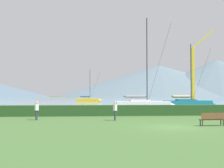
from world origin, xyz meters
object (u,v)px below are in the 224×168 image
at_px(sailboat_slip_5, 88,100).
at_px(person_seated_viewer, 37,109).
at_px(sailboat_slip_7, 188,103).
at_px(park_bench_near_path, 212,118).
at_px(dock_crane, 194,77).
at_px(person_standing_walker, 115,109).
at_px(sailboat_slip_8, 144,104).

distance_m(sailboat_slip_5, person_seated_viewer, 63.07).
bearing_deg(person_seated_viewer, sailboat_slip_7, 55.33).
xyz_separation_m(park_bench_near_path, person_seated_viewer, (-13.50, 5.82, 0.44)).
bearing_deg(park_bench_near_path, person_seated_viewer, 151.54).
xyz_separation_m(sailboat_slip_5, dock_crane, (32.32, -4.57, 7.14)).
distance_m(person_standing_walker, dock_crane, 66.76).
xyz_separation_m(sailboat_slip_7, person_standing_walker, (-15.05, -23.56, 0.21)).
bearing_deg(person_standing_walker, park_bench_near_path, -28.67).
xyz_separation_m(park_bench_near_path, person_standing_walker, (-6.59, 4.84, 0.44)).
bearing_deg(park_bench_near_path, dock_crane, 64.97).
distance_m(sailboat_slip_8, person_standing_walker, 18.86).
bearing_deg(dock_crane, park_bench_near_path, -109.90).
height_order(park_bench_near_path, dock_crane, dock_crane).
bearing_deg(sailboat_slip_7, sailboat_slip_5, 113.17).
relative_size(person_seated_viewer, person_standing_walker, 1.00).
bearing_deg(sailboat_slip_7, dock_crane, 67.22).
bearing_deg(sailboat_slip_5, person_seated_viewer, -90.53).
xyz_separation_m(sailboat_slip_8, person_standing_walker, (-6.01, -17.87, 0.18)).
xyz_separation_m(sailboat_slip_7, dock_crane, (14.78, 35.77, 7.05)).
relative_size(sailboat_slip_7, person_standing_walker, 6.82).
relative_size(park_bench_near_path, person_seated_viewer, 1.10).
xyz_separation_m(sailboat_slip_8, person_seated_viewer, (-12.92, -16.89, 0.18)).
distance_m(sailboat_slip_8, person_seated_viewer, 21.27).
distance_m(sailboat_slip_5, park_bench_near_path, 69.34).
bearing_deg(sailboat_slip_8, sailboat_slip_7, 33.79).
distance_m(sailboat_slip_5, sailboat_slip_8, 46.80).
bearing_deg(sailboat_slip_7, person_seated_viewer, -134.54).
bearing_deg(sailboat_slip_5, park_bench_near_path, -78.98).
bearing_deg(sailboat_slip_5, sailboat_slip_8, -76.04).
bearing_deg(park_bench_near_path, sailboat_slip_7, 68.29).
bearing_deg(sailboat_slip_8, person_seated_viewer, -125.78).
distance_m(sailboat_slip_7, park_bench_near_path, 29.63).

